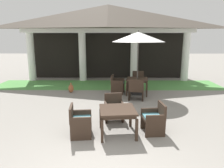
% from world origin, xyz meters
% --- Properties ---
extents(background_pavilion, '(10.52, 2.80, 4.43)m').
position_xyz_m(background_pavilion, '(0.00, 9.33, 3.41)').
color(background_pavilion, white).
rests_on(background_pavilion, ground).
extents(lawn_strip, '(12.32, 2.42, 0.01)m').
position_xyz_m(lawn_strip, '(0.00, 7.99, 0.00)').
color(lawn_strip, '#519347').
rests_on(lawn_strip, ground).
extents(patio_table_near_foreground, '(1.04, 1.04, 0.73)m').
position_xyz_m(patio_table_near_foreground, '(0.43, 1.97, 0.63)').
color(patio_table_near_foreground, '#38281E').
rests_on(patio_table_near_foreground, ground).
extents(patio_chair_near_foreground_north, '(0.64, 0.61, 0.84)m').
position_xyz_m(patio_chair_near_foreground_north, '(0.33, 2.99, 0.39)').
color(patio_chair_near_foreground_north, '#38281E').
rests_on(patio_chair_near_foreground_north, ground).
extents(patio_chair_near_foreground_east, '(0.61, 0.67, 0.85)m').
position_xyz_m(patio_chair_near_foreground_east, '(1.45, 2.07, 0.40)').
color(patio_chair_near_foreground_east, '#38281E').
rests_on(patio_chair_near_foreground_east, ground).
extents(patio_chair_near_foreground_west, '(0.61, 0.67, 0.85)m').
position_xyz_m(patio_chair_near_foreground_west, '(-0.59, 1.87, 0.40)').
color(patio_chair_near_foreground_west, '#38281E').
rests_on(patio_chair_near_foreground_west, ground).
extents(patio_table_mid_left, '(1.10, 1.10, 0.73)m').
position_xyz_m(patio_table_mid_left, '(1.42, 6.11, 0.64)').
color(patio_table_mid_left, '#38281E').
rests_on(patio_table_mid_left, ground).
extents(patio_umbrella_mid_left, '(2.34, 2.34, 2.90)m').
position_xyz_m(patio_umbrella_mid_left, '(1.42, 6.11, 2.59)').
color(patio_umbrella_mid_left, '#2D2D2D').
rests_on(patio_umbrella_mid_left, ground).
extents(patio_chair_mid_left_south, '(0.70, 0.61, 0.91)m').
position_xyz_m(patio_chair_mid_left_south, '(1.28, 5.17, 0.42)').
color(patio_chair_mid_left_south, '#38281E').
rests_on(patio_chair_mid_left_south, ground).
extents(patio_chair_mid_left_west, '(0.67, 0.71, 0.86)m').
position_xyz_m(patio_chair_mid_left_west, '(0.49, 6.25, 0.41)').
color(patio_chair_mid_left_west, '#38281E').
rests_on(patio_chair_mid_left_west, ground).
extents(patio_chair_mid_left_north, '(0.67, 0.63, 0.90)m').
position_xyz_m(patio_chair_mid_left_north, '(1.56, 7.04, 0.41)').
color(patio_chair_mid_left_north, '#38281E').
rests_on(patio_chair_mid_left_north, ground).
extents(terracotta_urn, '(0.25, 0.25, 0.47)m').
position_xyz_m(terracotta_urn, '(-1.72, 6.35, 0.20)').
color(terracotta_urn, '#9E5633').
rests_on(terracotta_urn, ground).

